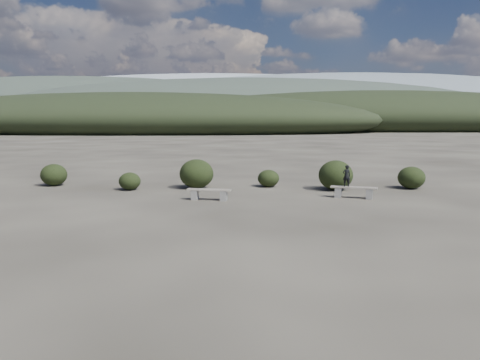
{
  "coord_description": "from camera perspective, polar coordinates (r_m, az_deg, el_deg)",
  "views": [
    {
      "loc": [
        0.07,
        -12.83,
        3.29
      ],
      "look_at": [
        -0.13,
        3.5,
        1.1
      ],
      "focal_mm": 35.0,
      "sensor_mm": 36.0,
      "label": 1
    }
  ],
  "objects": [
    {
      "name": "shrub_c",
      "position": [
        22.32,
        3.49,
        0.21
      ],
      "size": [
        1.02,
        1.02,
        0.82
      ],
      "primitive_type": "ellipsoid",
      "color": "black",
      "rests_on": "ground"
    },
    {
      "name": "ground",
      "position": [
        13.24,
        0.39,
        -6.75
      ],
      "size": [
        1200.0,
        1200.0,
        0.0
      ],
      "primitive_type": "plane",
      "color": "#2B2821",
      "rests_on": "ground"
    },
    {
      "name": "shrub_f",
      "position": [
        24.39,
        -21.75,
        0.59
      ],
      "size": [
        1.25,
        1.25,
        1.06
      ],
      "primitive_type": "ellipsoid",
      "color": "black",
      "rests_on": "ground"
    },
    {
      "name": "shrub_b",
      "position": [
        21.9,
        -5.32,
        0.76
      ],
      "size": [
        1.59,
        1.59,
        1.36
      ],
      "primitive_type": "ellipsoid",
      "color": "black",
      "rests_on": "ground"
    },
    {
      "name": "shrub_a",
      "position": [
        21.91,
        -13.29,
        -0.14
      ],
      "size": [
        0.98,
        0.98,
        0.8
      ],
      "primitive_type": "ellipsoid",
      "color": "black",
      "rests_on": "ground"
    },
    {
      "name": "shrub_d",
      "position": [
        21.7,
        11.59,
        0.58
      ],
      "size": [
        1.55,
        1.55,
        1.36
      ],
      "primitive_type": "ellipsoid",
      "color": "black",
      "rests_on": "ground"
    },
    {
      "name": "bench_right",
      "position": [
        19.73,
        13.69,
        -1.34
      ],
      "size": [
        1.91,
        0.92,
        0.47
      ],
      "rotation": [
        0.0,
        0.0,
        -0.3
      ],
      "color": "gray",
      "rests_on": "ground"
    },
    {
      "name": "bench_left",
      "position": [
        18.75,
        -3.78,
        -1.65
      ],
      "size": [
        1.81,
        0.63,
        0.44
      ],
      "rotation": [
        0.0,
        0.0,
        -0.15
      ],
      "color": "gray",
      "rests_on": "ground"
    },
    {
      "name": "shrub_e",
      "position": [
        23.1,
        20.17,
        0.27
      ],
      "size": [
        1.24,
        1.24,
        1.03
      ],
      "primitive_type": "ellipsoid",
      "color": "black",
      "rests_on": "ground"
    },
    {
      "name": "mountain_ridges",
      "position": [
        352.05,
        -0.51,
        8.87
      ],
      "size": [
        500.0,
        400.0,
        56.0
      ],
      "color": "black",
      "rests_on": "ground"
    },
    {
      "name": "seated_person",
      "position": [
        19.67,
        12.86,
        0.5
      ],
      "size": [
        0.33,
        0.23,
        0.89
      ],
      "primitive_type": "imported",
      "rotation": [
        0.0,
        0.0,
        3.19
      ],
      "color": "black",
      "rests_on": "bench_right"
    }
  ]
}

